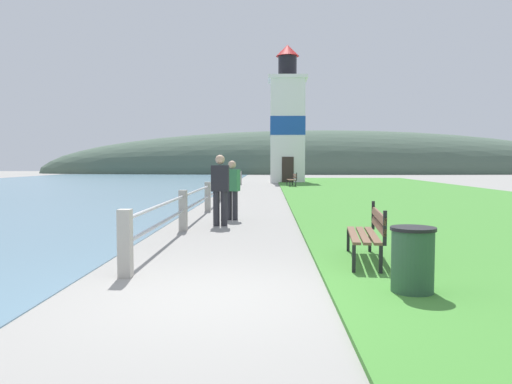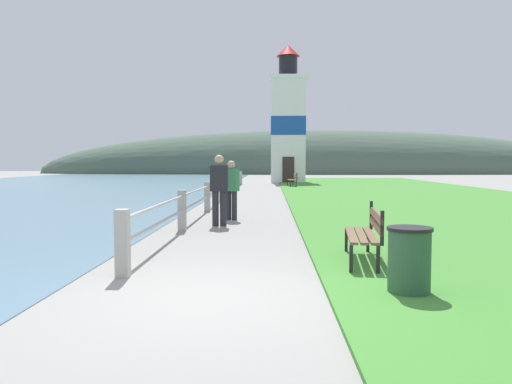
# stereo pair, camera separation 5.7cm
# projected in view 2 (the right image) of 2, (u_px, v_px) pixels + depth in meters

# --- Properties ---
(ground_plane) EXTENTS (160.00, 160.00, 0.00)m
(ground_plane) POSITION_uv_depth(u_px,v_px,m) (208.00, 297.00, 5.94)
(ground_plane) COLOR gray
(grass_verge) EXTENTS (12.00, 51.57, 0.06)m
(grass_verge) POSITION_uv_depth(u_px,v_px,m) (415.00, 196.00, 22.89)
(grass_verge) COLOR #428433
(grass_verge) RESTS_ON ground_plane
(seawall_railing) EXTENTS (0.18, 28.40, 0.96)m
(seawall_railing) POSITION_uv_depth(u_px,v_px,m) (221.00, 187.00, 21.03)
(seawall_railing) COLOR #A8A399
(seawall_railing) RESTS_ON ground_plane
(park_bench_near) EXTENTS (0.66, 1.79, 0.94)m
(park_bench_near) POSITION_uv_depth(u_px,v_px,m) (367.00, 231.00, 7.79)
(park_bench_near) COLOR brown
(park_bench_near) RESTS_ON ground_plane
(park_bench_midway) EXTENTS (0.60, 1.66, 0.94)m
(park_bench_midway) POSITION_uv_depth(u_px,v_px,m) (293.00, 179.00, 31.87)
(park_bench_midway) COLOR brown
(park_bench_midway) RESTS_ON ground_plane
(lighthouse) EXTENTS (3.01, 3.01, 10.68)m
(lighthouse) POSITION_uv_depth(u_px,v_px,m) (288.00, 123.00, 38.95)
(lighthouse) COLOR white
(lighthouse) RESTS_ON ground_plane
(person_strolling) EXTENTS (0.46, 0.36, 1.65)m
(person_strolling) POSITION_uv_depth(u_px,v_px,m) (231.00, 188.00, 13.82)
(person_strolling) COLOR #28282D
(person_strolling) RESTS_ON ground_plane
(person_by_railing) EXTENTS (0.45, 0.25, 1.79)m
(person_by_railing) POSITION_uv_depth(u_px,v_px,m) (219.00, 187.00, 12.53)
(person_by_railing) COLOR #28282D
(person_by_railing) RESTS_ON ground_plane
(trash_bin) EXTENTS (0.54, 0.54, 0.84)m
(trash_bin) POSITION_uv_depth(u_px,v_px,m) (409.00, 262.00, 5.95)
(trash_bin) COLOR #2D5138
(trash_bin) RESTS_ON ground_plane
(distant_hillside) EXTENTS (80.00, 16.00, 12.00)m
(distant_hillside) POSITION_uv_depth(u_px,v_px,m) (322.00, 173.00, 69.96)
(distant_hillside) COLOR #475B4C
(distant_hillside) RESTS_ON ground_plane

